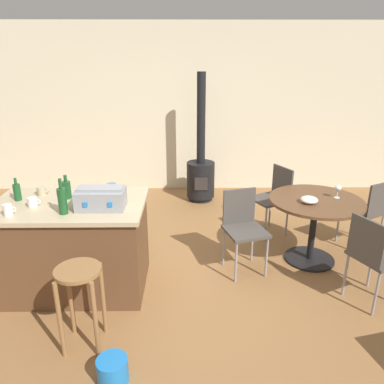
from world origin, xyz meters
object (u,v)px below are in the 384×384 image
at_px(toolbox, 101,198).
at_px(bottle_1, 62,200).
at_px(folding_chair_near, 368,209).
at_px(cup_1, 42,191).
at_px(kitchen_island, 73,246).
at_px(cup_3, 33,202).
at_px(bottle_0, 67,189).
at_px(folding_chair_right, 373,254).
at_px(wood_stove, 201,171).
at_px(dining_table, 315,214).
at_px(folding_chair_left, 243,224).
at_px(wooden_stool, 80,290).
at_px(bottle_2, 17,192).
at_px(cup_0, 8,210).
at_px(wine_glass, 338,189).
at_px(cup_2, 94,189).
at_px(plastic_bucket, 113,370).
at_px(serving_bowl, 309,200).
at_px(cup_4, 112,188).
at_px(folding_chair_far, 274,195).

relative_size(toolbox, bottle_1, 1.34).
height_order(folding_chair_near, cup_1, cup_1).
bearing_deg(kitchen_island, cup_3, -164.29).
xyz_separation_m(bottle_0, bottle_1, (0.08, -0.37, 0.03)).
distance_m(kitchen_island, folding_chair_right, 2.79).
height_order(wood_stove, bottle_0, wood_stove).
relative_size(dining_table, folding_chair_left, 1.15).
distance_m(wooden_stool, toolbox, 0.84).
bearing_deg(bottle_2, toolbox, -13.50).
relative_size(cup_0, wine_glass, 0.76).
distance_m(dining_table, folding_chair_left, 0.81).
distance_m(wooden_stool, folding_chair_left, 1.79).
height_order(bottle_0, cup_2, bottle_0).
relative_size(bottle_0, cup_2, 1.92).
bearing_deg(toolbox, bottle_0, 147.18).
height_order(dining_table, plastic_bucket, dining_table).
bearing_deg(folding_chair_near, serving_bowl, -154.70).
relative_size(folding_chair_near, folding_chair_left, 0.97).
distance_m(dining_table, toolbox, 2.27).
height_order(bottle_1, cup_4, bottle_1).
bearing_deg(plastic_bucket, wooden_stool, 127.47).
height_order(folding_chair_far, cup_4, cup_4).
bearing_deg(kitchen_island, wood_stove, 61.01).
bearing_deg(bottle_0, bottle_1, -77.68).
distance_m(wood_stove, bottle_2, 2.97).
height_order(bottle_2, cup_1, bottle_2).
xyz_separation_m(dining_table, cup_3, (-2.78, -0.55, 0.37)).
xyz_separation_m(folding_chair_near, bottle_1, (-3.18, -1.02, 0.52)).
distance_m(wood_stove, serving_bowl, 2.29).
relative_size(folding_chair_far, folding_chair_right, 1.01).
height_order(folding_chair_near, cup_0, cup_0).
bearing_deg(wooden_stool, serving_bowl, 29.45).
distance_m(folding_chair_right, cup_3, 3.09).
bearing_deg(cup_3, dining_table, 11.29).
xyz_separation_m(cup_2, serving_bowl, (2.19, 0.10, -0.16)).
distance_m(folding_chair_far, bottle_0, 2.53).
bearing_deg(cup_0, folding_chair_far, 29.28).
xyz_separation_m(wooden_stool, bottle_1, (-0.25, 0.56, 0.51)).
bearing_deg(folding_chair_left, serving_bowl, 4.69).
relative_size(kitchen_island, wooden_stool, 2.07).
distance_m(cup_2, plastic_bucket, 1.72).
bearing_deg(bottle_1, kitchen_island, 100.07).
relative_size(folding_chair_right, wine_glass, 6.03).
relative_size(folding_chair_far, toolbox, 2.05).
height_order(folding_chair_far, bottle_1, bottle_1).
bearing_deg(bottle_0, folding_chair_far, 25.28).
distance_m(cup_0, cup_2, 0.82).
relative_size(folding_chair_far, serving_bowl, 4.83).
height_order(folding_chair_far, toolbox, toolbox).
bearing_deg(folding_chair_far, toolbox, -145.03).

